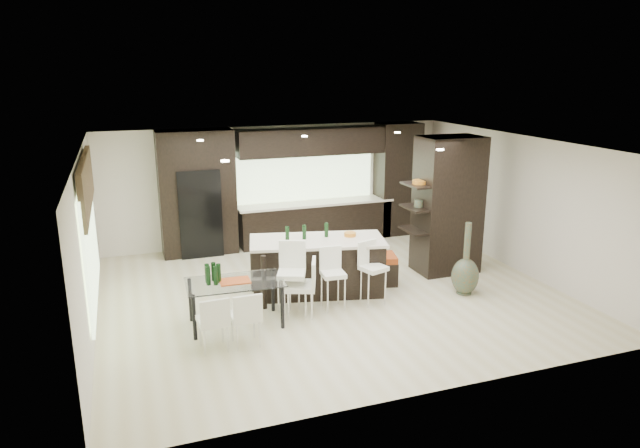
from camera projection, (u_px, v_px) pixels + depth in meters
name	position (u px, v px, depth m)	size (l,w,h in m)	color
ground	(331.00, 293.00, 10.36)	(8.00, 8.00, 0.00)	beige
back_wall	(278.00, 184.00, 13.19)	(8.00, 0.02, 2.70)	silver
left_wall	(87.00, 244.00, 8.72)	(0.02, 7.00, 2.70)	silver
right_wall	(520.00, 204.00, 11.29)	(0.02, 7.00, 2.70)	silver
ceiling	(332.00, 145.00, 9.65)	(8.00, 7.00, 0.02)	white
window_left	(90.00, 240.00, 8.92)	(0.04, 3.20, 1.90)	#B2D199
window_back	(303.00, 175.00, 13.29)	(3.40, 0.04, 1.20)	#B2D199
stone_accent	(86.00, 184.00, 8.69)	(0.08, 3.00, 0.80)	brown
ceiling_spots	(327.00, 144.00, 9.88)	(4.00, 3.00, 0.02)	white
back_cabinetry	(303.00, 186.00, 13.05)	(6.80, 0.68, 2.70)	black
refrigerator	(199.00, 212.00, 12.34)	(0.90, 0.68, 1.90)	black
partition_column	(448.00, 205.00, 11.21)	(1.20, 0.80, 2.70)	black
kitchen_island	(317.00, 266.00, 10.31)	(2.40, 1.03, 1.00)	black
stool_left	(292.00, 287.00, 9.31)	(0.44, 0.44, 1.00)	white
stool_mid	(333.00, 285.00, 9.60)	(0.38, 0.38, 0.86)	white
stool_right	(373.00, 279.00, 9.82)	(0.39, 0.39, 0.88)	white
bench	(357.00, 270.00, 10.75)	(1.45, 0.56, 0.56)	black
floor_vase	(466.00, 259.00, 10.17)	(0.49, 0.49, 1.34)	#434B36
dining_table	(236.00, 303.00, 9.01)	(1.51, 0.85, 0.73)	white
chair_near	(245.00, 320.00, 8.35)	(0.42, 0.42, 0.79)	white
chair_far	(213.00, 324.00, 8.20)	(0.42, 0.42, 0.78)	white
chair_end	(300.00, 290.00, 9.34)	(0.48, 0.48, 0.89)	white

